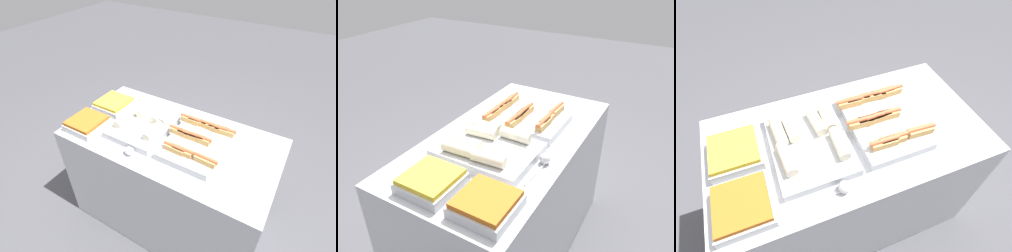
{
  "view_description": "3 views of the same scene",
  "coord_description": "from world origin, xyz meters",
  "views": [
    {
      "loc": [
        0.69,
        -1.19,
        2.02
      ],
      "look_at": [
        -0.02,
        0.0,
        0.96
      ],
      "focal_mm": 28.0,
      "sensor_mm": 36.0,
      "label": 1
    },
    {
      "loc": [
        -1.38,
        -0.79,
        1.83
      ],
      "look_at": [
        -0.02,
        0.0,
        0.96
      ],
      "focal_mm": 35.0,
      "sensor_mm": 36.0,
      "label": 2
    },
    {
      "loc": [
        -0.33,
        -0.79,
        1.95
      ],
      "look_at": [
        -0.02,
        0.0,
        0.96
      ],
      "focal_mm": 28.0,
      "sensor_mm": 36.0,
      "label": 3
    }
  ],
  "objects": [
    {
      "name": "ground_plane",
      "position": [
        0.0,
        0.0,
        0.0
      ],
      "size": [
        12.0,
        12.0,
        0.0
      ],
      "primitive_type": "plane",
      "color": "#4C4C51"
    },
    {
      "name": "tray_side_front",
      "position": [
        -0.56,
        -0.22,
        0.91
      ],
      "size": [
        0.24,
        0.25,
        0.07
      ],
      "color": "#B7BABF",
      "rests_on": "counter"
    },
    {
      "name": "tray_hotdogs",
      "position": [
        0.19,
        0.01,
        0.92
      ],
      "size": [
        0.41,
        0.5,
        0.1
      ],
      "color": "#B7BABF",
      "rests_on": "counter"
    },
    {
      "name": "serving_spoon_near",
      "position": [
        -0.14,
        -0.29,
        0.9
      ],
      "size": [
        0.24,
        0.06,
        0.06
      ],
      "color": "silver",
      "rests_on": "counter"
    },
    {
      "name": "tray_wraps",
      "position": [
        -0.21,
        0.01,
        0.92
      ],
      "size": [
        0.37,
        0.5,
        0.11
      ],
      "color": "#B7BABF",
      "rests_on": "counter"
    },
    {
      "name": "counter",
      "position": [
        0.0,
        0.0,
        0.44
      ],
      "size": [
        1.44,
        0.77,
        0.88
      ],
      "color": "#B7BABF",
      "rests_on": "ground_plane"
    },
    {
      "name": "tray_side_back",
      "position": [
        -0.56,
        0.07,
        0.91
      ],
      "size": [
        0.24,
        0.25,
        0.07
      ],
      "color": "#B7BABF",
      "rests_on": "counter"
    }
  ]
}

